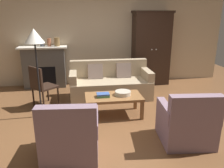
% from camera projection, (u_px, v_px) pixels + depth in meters
% --- Properties ---
extents(ground_plane, '(9.60, 9.60, 0.00)m').
position_uv_depth(ground_plane, '(114.00, 119.00, 4.40)').
color(ground_plane, brown).
extents(back_wall, '(7.20, 0.10, 2.80)m').
position_uv_depth(back_wall, '(100.00, 34.00, 6.39)').
color(back_wall, beige).
rests_on(back_wall, ground).
extents(fireplace, '(1.26, 0.48, 1.12)m').
position_uv_depth(fireplace, '(44.00, 67.00, 6.18)').
color(fireplace, '#4C4947').
rests_on(fireplace, ground).
extents(armoire, '(1.06, 0.57, 2.03)m').
position_uv_depth(armoire, '(151.00, 48.00, 6.39)').
color(armoire, black).
rests_on(armoire, ground).
extents(couch, '(1.92, 0.86, 0.86)m').
position_uv_depth(couch, '(110.00, 84.00, 5.52)').
color(couch, tan).
rests_on(couch, ground).
extents(coffee_table, '(1.10, 0.60, 0.42)m').
position_uv_depth(coffee_table, '(114.00, 98.00, 4.47)').
color(coffee_table, olive).
rests_on(coffee_table, ground).
extents(fruit_bowl, '(0.31, 0.31, 0.08)m').
position_uv_depth(fruit_bowl, '(123.00, 93.00, 4.48)').
color(fruit_bowl, beige).
rests_on(fruit_bowl, coffee_table).
extents(book_stack, '(0.25, 0.18, 0.07)m').
position_uv_depth(book_stack, '(103.00, 95.00, 4.38)').
color(book_stack, '#427A4C').
rests_on(book_stack, coffee_table).
extents(mantel_vase_slate, '(0.11, 0.11, 0.17)m').
position_uv_depth(mantel_vase_slate, '(42.00, 43.00, 5.98)').
color(mantel_vase_slate, '#565B66').
rests_on(mantel_vase_slate, fireplace).
extents(mantel_vase_terracotta, '(0.10, 0.10, 0.21)m').
position_uv_depth(mantel_vase_terracotta, '(49.00, 42.00, 5.99)').
color(mantel_vase_terracotta, '#A86042').
rests_on(mantel_vase_terracotta, fireplace).
extents(mantel_vase_bronze, '(0.15, 0.15, 0.23)m').
position_uv_depth(mantel_vase_bronze, '(57.00, 42.00, 6.02)').
color(mantel_vase_bronze, olive).
rests_on(mantel_vase_bronze, fireplace).
extents(armchair_near_left, '(0.84, 0.84, 0.88)m').
position_uv_depth(armchair_near_left, '(70.00, 137.00, 3.18)').
color(armchair_near_left, gray).
rests_on(armchair_near_left, ground).
extents(armchair_near_right, '(0.84, 0.84, 0.88)m').
position_uv_depth(armchair_near_right, '(187.00, 124.00, 3.55)').
color(armchair_near_right, gray).
rests_on(armchair_near_right, ground).
extents(side_chair_wooden, '(0.62, 0.62, 0.90)m').
position_uv_depth(side_chair_wooden, '(41.00, 84.00, 4.86)').
color(side_chair_wooden, black).
rests_on(side_chair_wooden, ground).
extents(floor_lamp, '(0.36, 0.36, 1.71)m').
position_uv_depth(floor_lamp, '(35.00, 41.00, 4.09)').
color(floor_lamp, black).
rests_on(floor_lamp, ground).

